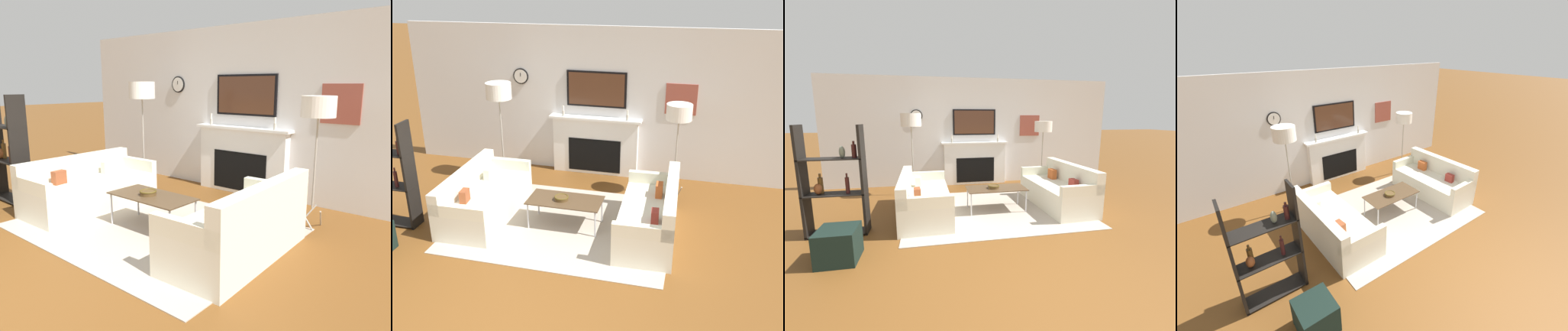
# 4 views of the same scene
# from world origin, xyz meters

# --- Properties ---
(ground_plane) EXTENTS (60.00, 60.00, 0.00)m
(ground_plane) POSITION_xyz_m (0.00, 0.00, 0.00)
(ground_plane) COLOR brown
(fireplace_wall) EXTENTS (7.41, 0.28, 2.70)m
(fireplace_wall) POSITION_xyz_m (0.00, 4.34, 1.22)
(fireplace_wall) COLOR silver
(fireplace_wall) RESTS_ON ground_plane
(area_rug) EXTENTS (3.23, 2.45, 0.01)m
(area_rug) POSITION_xyz_m (0.00, 2.19, 0.01)
(area_rug) COLOR #AC9E8E
(area_rug) RESTS_ON ground_plane
(couch_left) EXTENTS (0.87, 1.89, 0.73)m
(couch_left) POSITION_xyz_m (-1.30, 2.19, 0.27)
(couch_left) COLOR beige
(couch_left) RESTS_ON ground_plane
(couch_right) EXTENTS (0.84, 1.81, 0.82)m
(couch_right) POSITION_xyz_m (1.31, 2.19, 0.30)
(couch_right) COLOR beige
(couch_right) RESTS_ON ground_plane
(coffee_table) EXTENTS (1.10, 0.53, 0.43)m
(coffee_table) POSITION_xyz_m (0.04, 2.16, 0.40)
(coffee_table) COLOR #4C3823
(coffee_table) RESTS_ON ground_plane
(decorative_bowl) EXTENTS (0.21, 0.21, 0.06)m
(decorative_bowl) POSITION_xyz_m (-0.02, 2.15, 0.46)
(decorative_bowl) COLOR brown
(decorative_bowl) RESTS_ON coffee_table
(floor_lamp_left) EXTENTS (0.44, 0.44, 1.82)m
(floor_lamp_left) POSITION_xyz_m (-1.53, 3.49, 1.65)
(floor_lamp_left) COLOR #9E998E
(floor_lamp_left) RESTS_ON ground_plane
(floor_lamp_right) EXTENTS (0.41, 0.41, 1.64)m
(floor_lamp_right) POSITION_xyz_m (1.53, 3.49, 1.48)
(floor_lamp_right) COLOR #9E998E
(floor_lamp_right) RESTS_ON ground_plane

